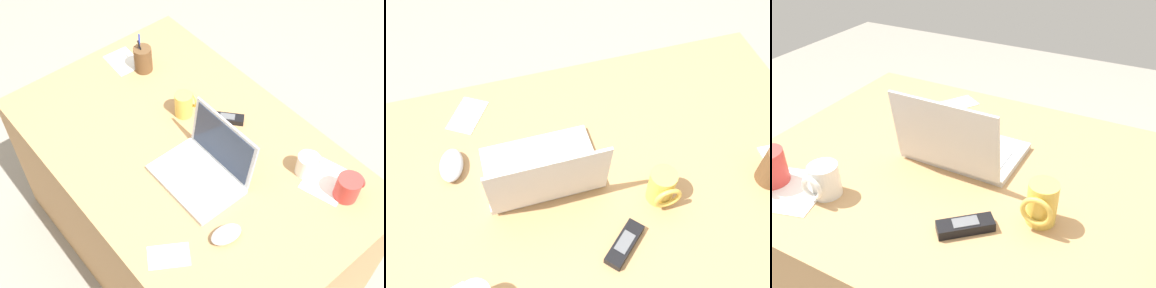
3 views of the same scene
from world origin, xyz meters
TOP-DOWN VIEW (x-y plane):
  - ground_plane at (0.00, 0.00)m, footprint 6.00×6.00m
  - desk at (0.00, 0.00)m, footprint 1.41×0.92m
  - laptop at (0.14, -0.03)m, footprint 0.32×0.25m
  - computer_mouse at (0.38, -0.14)m, footprint 0.08×0.12m
  - coffee_mug_white at (-0.15, 0.11)m, footprint 0.08×0.08m
  - cordless_phone at (-0.01, 0.21)m, footprint 0.13×0.12m
  - paper_note_left at (0.31, -0.33)m, footprint 0.14×0.16m

SIDE VIEW (x-z plane):
  - ground_plane at x=0.00m, z-range 0.00..0.00m
  - desk at x=0.00m, z-range 0.00..0.73m
  - paper_note_left at x=0.31m, z-range 0.73..0.73m
  - cordless_phone at x=-0.01m, z-range 0.73..0.75m
  - computer_mouse at x=0.38m, z-range 0.73..0.77m
  - laptop at x=0.14m, z-range 0.66..0.88m
  - coffee_mug_white at x=-0.15m, z-range 0.73..0.83m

